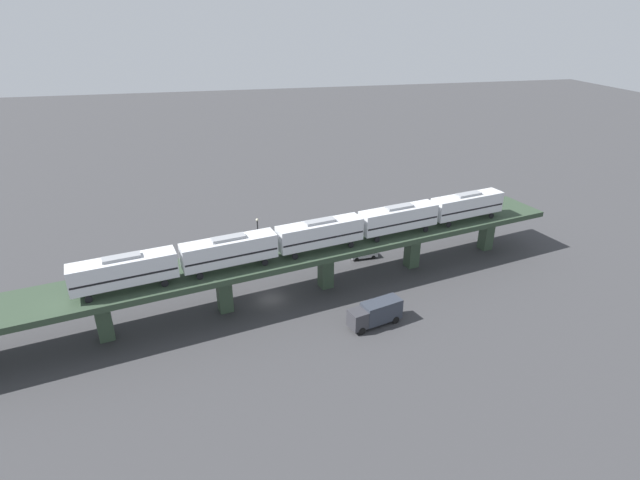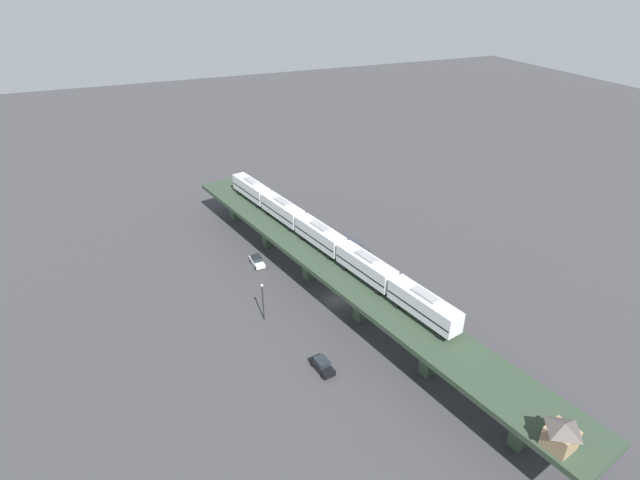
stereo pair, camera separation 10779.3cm
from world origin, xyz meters
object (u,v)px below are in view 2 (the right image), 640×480
Objects in this scene: delivery_truck at (352,249)px; street_lamp at (263,299)px; signal_hut at (561,435)px; street_car_white at (257,261)px; street_car_black at (322,365)px; subway_train at (320,235)px.

street_lamp reaches higher than delivery_truck.
signal_hut is 0.55× the size of street_lamp.
signal_hut is at bearing 115.79° from street_lamp.
signal_hut reaches higher than street_car_white.
street_car_black is (15.58, -26.55, -7.76)m from signal_hut.
street_car_white is 31.15m from street_car_black.
street_car_black is 0.67× the size of street_lamp.
street_car_white is 0.65× the size of street_lamp.
signal_hut is 31.74m from street_car_black.
street_car_white is at bearing -89.13° from street_car_black.
signal_hut reaches higher than street_lamp.
street_car_black is at bearing 90.87° from street_car_white.
street_car_black is at bearing -59.59° from signal_hut.
street_car_black is at bearing 67.98° from subway_train.
street_car_white is 17.37m from street_lamp.
subway_train is at bearing 134.66° from street_car_white.
street_lamp is (3.76, 16.66, 3.17)m from street_car_white.
signal_hut reaches higher than delivery_truck.
subway_train reaches higher than street_car_white.
subway_train is 24.96m from street_car_black.
signal_hut reaches higher than street_car_black.
subway_train is 8.87× the size of street_lamp.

